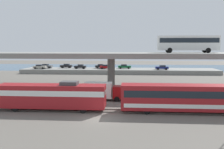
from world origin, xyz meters
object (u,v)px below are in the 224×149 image
Objects in this scene: parked_car_0 at (162,67)px; parked_car_6 at (46,66)px; service_truck_west at (104,91)px; parked_car_4 at (66,66)px; parked_car_1 at (106,67)px; parked_car_2 at (101,66)px; parked_car_3 at (40,67)px; parked_car_7 at (80,66)px; train_locomotive at (46,95)px; train_coach_lead at (194,97)px; transit_bus_on_overpass at (188,42)px; parked_car_5 at (124,66)px.

parked_car_6 is at bearing -4.14° from parked_car_0.
service_truck_west is 49.58m from parked_car_4.
parked_car_1 is 1.01× the size of parked_car_2.
parked_car_7 is (13.79, 1.73, -0.00)m from parked_car_3.
train_coach_lead is (20.73, -0.00, -0.02)m from train_locomotive.
parked_car_7 is at bearing -163.03° from parked_car_2.
parked_car_0 is at bearing -4.16° from parked_car_1.
parked_car_0 and parked_car_1 have the same top height.
service_truck_west is 1.64× the size of parked_car_1.
train_locomotive is 53.65m from parked_car_0.
parked_car_7 is at bearing 177.10° from parked_car_1.
transit_bus_on_overpass is 2.82× the size of parked_car_3.
parked_car_1 is at bearing -4.12° from parked_car_6.
parked_car_3 is at bearing -176.80° from parked_car_1.
parked_car_0 is at bearing -10.82° from parked_car_2.
parked_car_0 is 21.17m from parked_car_2.
train_locomotive is at bearing -136.30° from service_truck_west.
service_truck_west is 49.42m from parked_car_3.
train_locomotive is at bearing -91.87° from parked_car_2.
parked_car_7 is at bearing -83.98° from train_locomotive.
train_coach_lead reaches higher than parked_car_7.
parked_car_4 is (-33.46, 4.47, -0.00)m from parked_car_0.
train_coach_lead is at bearing 120.79° from parked_car_4.
train_coach_lead is at bearing 87.91° from parked_car_0.
parked_car_6 is at bearing 140.17° from transit_bus_on_overpass.
parked_car_5 is at bearing 14.89° from parked_car_1.
transit_bus_on_overpass is at bearing -58.91° from parked_car_1.
parked_car_4 is at bearing -59.21° from train_coach_lead.
parked_car_3 is 29.25m from parked_car_5.
parked_car_5 is at bearing -78.28° from train_coach_lead.
service_truck_west is 44.68m from parked_car_5.
parked_car_3 is 9.26m from parked_car_4.
service_truck_west is at bearing 111.81° from parked_car_4.
transit_bus_on_overpass is at bearing -68.64° from parked_car_5.
parked_car_2 is at bearing 173.61° from parked_car_5.
transit_bus_on_overpass is 53.60m from parked_car_3.
parked_car_5 is at bearing -13.68° from parked_car_0.
transit_bus_on_overpass is at bearing 133.77° from parked_car_4.
parked_car_1 is at bearing 177.10° from parked_car_7.
train_locomotive is 3.70× the size of parked_car_5.
parked_car_3 is at bearing 28.16° from parked_car_4.
parked_car_2 is 0.92× the size of parked_car_5.
parked_car_5 is (2.52, 44.61, 0.59)m from service_truck_west.
parked_car_6 is 12.49m from parked_car_7.
train_locomotive reaches higher than parked_car_4.
parked_car_3 is (-42.61, 31.60, -7.66)m from transit_bus_on_overpass.
parked_car_1 and parked_car_5 have the same top height.
train_coach_lead is 15.07m from service_truck_west.
parked_car_0 is 1.00× the size of parked_car_3.
parked_car_3 is 0.96× the size of parked_car_5.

